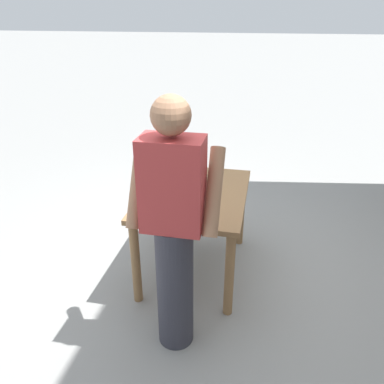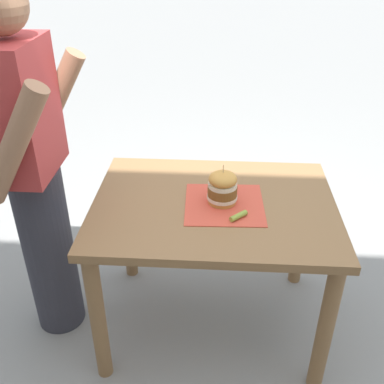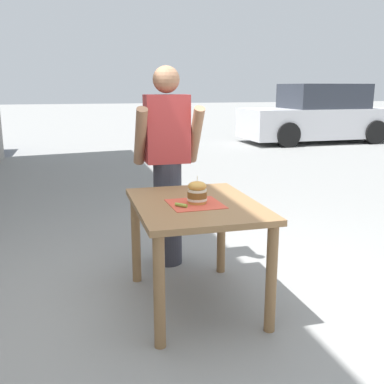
{
  "view_description": "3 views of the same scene",
  "coord_description": "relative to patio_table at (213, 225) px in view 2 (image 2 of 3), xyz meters",
  "views": [
    {
      "loc": [
        -0.52,
        2.66,
        2.07
      ],
      "look_at": [
        0.0,
        0.1,
        0.8
      ],
      "focal_mm": 35.0,
      "sensor_mm": 36.0,
      "label": 1
    },
    {
      "loc": [
        -1.72,
        -0.01,
        1.83
      ],
      "look_at": [
        0.0,
        0.1,
        0.8
      ],
      "focal_mm": 42.0,
      "sensor_mm": 36.0,
      "label": 2
    },
    {
      "loc": [
        -0.79,
        -2.87,
        1.52
      ],
      "look_at": [
        0.0,
        0.1,
        0.8
      ],
      "focal_mm": 42.0,
      "sensor_mm": 36.0,
      "label": 3
    }
  ],
  "objects": [
    {
      "name": "ground_plane",
      "position": [
        0.0,
        0.0,
        -0.63
      ],
      "size": [
        80.0,
        80.0,
        0.0
      ],
      "primitive_type": "plane",
      "color": "gray"
    },
    {
      "name": "patio_table",
      "position": [
        0.0,
        0.0,
        0.0
      ],
      "size": [
        0.83,
        1.1,
        0.75
      ],
      "color": "olive",
      "rests_on": "ground"
    },
    {
      "name": "serving_paper",
      "position": [
        -0.02,
        -0.05,
        0.13
      ],
      "size": [
        0.36,
        0.36,
        0.0
      ],
      "primitive_type": "cube",
      "rotation": [
        0.0,
        0.0,
        0.04
      ],
      "color": "#D64C38",
      "rests_on": "patio_table"
    },
    {
      "name": "sandwich",
      "position": [
        -0.0,
        -0.04,
        0.2
      ],
      "size": [
        0.14,
        0.14,
        0.19
      ],
      "color": "gold",
      "rests_on": "serving_paper"
    },
    {
      "name": "pickle_spear",
      "position": [
        -0.13,
        -0.11,
        0.14
      ],
      "size": [
        0.08,
        0.08,
        0.02
      ],
      "primitive_type": "cylinder",
      "rotation": [
        0.0,
        1.57,
        2.32
      ],
      "color": "#8EA83D",
      "rests_on": "serving_paper"
    },
    {
      "name": "diner_across_table",
      "position": [
        -0.03,
        0.8,
        0.26
      ],
      "size": [
        0.55,
        0.35,
        1.69
      ],
      "color": "#33333D",
      "rests_on": "ground"
    }
  ]
}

